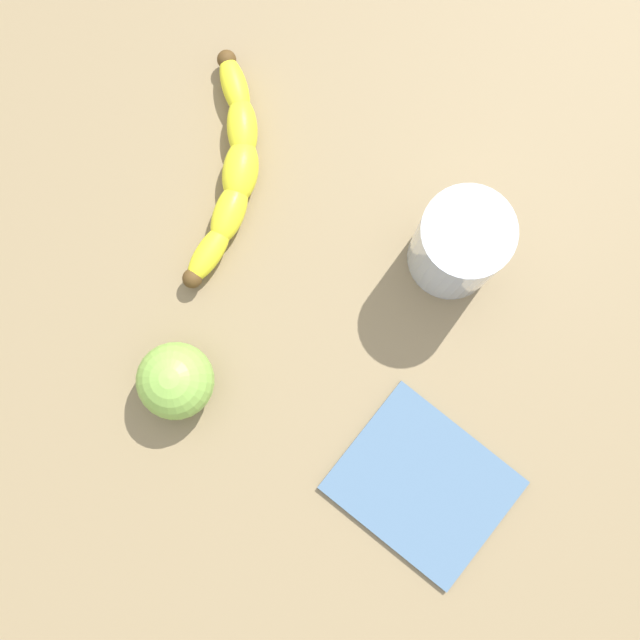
# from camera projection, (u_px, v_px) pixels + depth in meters

# --- Properties ---
(wooden_tabletop) EXTENTS (1.20, 1.20, 0.03)m
(wooden_tabletop) POSITION_uv_depth(u_px,v_px,m) (272.00, 224.00, 0.84)
(wooden_tabletop) COLOR olive
(wooden_tabletop) RESTS_ON ground
(banana) EXTENTS (0.06, 0.23, 0.03)m
(banana) POSITION_uv_depth(u_px,v_px,m) (232.00, 170.00, 0.82)
(banana) COLOR yellow
(banana) RESTS_ON wooden_tabletop
(smoothie_glass) EXTENTS (0.08, 0.08, 0.11)m
(smoothie_glass) POSITION_uv_depth(u_px,v_px,m) (458.00, 246.00, 0.77)
(smoothie_glass) COLOR silver
(smoothie_glass) RESTS_ON wooden_tabletop
(green_apple_fruit) EXTENTS (0.07, 0.07, 0.07)m
(green_apple_fruit) POSITION_uv_depth(u_px,v_px,m) (175.00, 381.00, 0.78)
(green_apple_fruit) COLOR #84B747
(green_apple_fruit) RESTS_ON wooden_tabletop
(folded_napkin) EXTENTS (0.19, 0.19, 0.01)m
(folded_napkin) POSITION_uv_depth(u_px,v_px,m) (423.00, 485.00, 0.80)
(folded_napkin) COLOR slate
(folded_napkin) RESTS_ON wooden_tabletop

